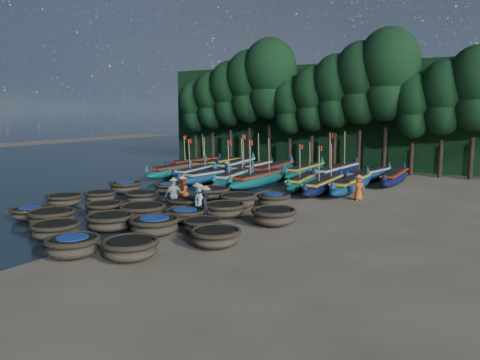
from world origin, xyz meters
The scene contains 62 objects.
ground centered at (0.00, 0.00, 0.00)m, with size 120.00×120.00×0.00m, color gray.
foliage_wall centered at (0.00, 23.50, 5.00)m, with size 40.00×3.00×10.00m, color black.
coracle_2 centered at (-1.87, -8.95, 0.43)m, with size 2.28×2.28×0.74m.
coracle_3 centered at (0.87, -10.25, 0.47)m, with size 2.54×2.54×0.81m.
coracle_4 centered at (2.96, -9.32, 0.46)m, with size 2.19×2.19×0.80m.
coracle_5 centered at (-6.08, -7.27, 0.38)m, with size 2.08×2.08×0.66m.
coracle_6 centered at (-3.88, -7.63, 0.47)m, with size 2.27×2.27×0.83m.
coracle_7 centered at (-0.95, -6.69, 0.45)m, with size 2.27×2.27×0.79m.
coracle_8 centered at (1.38, -6.21, 0.47)m, with size 2.56×2.56×0.82m.
coracle_9 centered at (4.76, -6.29, 0.44)m, with size 2.51×2.51×0.77m.
coracle_10 centered at (-7.41, -4.16, 0.40)m, with size 2.24×2.24×0.71m.
coracle_11 centered at (-3.37, -4.81, 0.44)m, with size 2.28×2.28×0.77m.
coracle_12 centered at (-1.19, -4.26, 0.45)m, with size 2.92×2.92×0.79m.
coracle_13 centered at (1.04, -3.58, 0.39)m, with size 2.09×2.09×0.67m.
coracle_14 centered at (2.95, -4.76, 0.37)m, with size 2.10×2.10×0.65m.
coracle_15 centered at (-6.54, -2.26, 0.39)m, with size 2.01×2.01×0.68m.
coracle_16 centered at (-4.12, -1.26, 0.43)m, with size 2.33×2.33×0.75m.
coracle_17 centered at (-0.70, -1.38, 0.41)m, with size 2.61×2.61×0.72m.
coracle_18 centered at (2.07, -1.59, 0.42)m, with size 2.58×2.58×0.74m.
coracle_19 centered at (5.12, -1.83, 0.48)m, with size 2.33×2.33×0.84m.
coracle_20 centered at (-7.46, 0.78, 0.46)m, with size 2.28×2.28×0.80m.
coracle_21 centered at (-5.03, 2.30, 0.39)m, with size 2.19×2.19×0.67m.
coracle_22 centered at (-1.24, 2.02, 0.44)m, with size 2.73×2.73×0.77m.
coracle_23 centered at (1.53, 0.62, 0.48)m, with size 2.22×2.22×0.84m.
coracle_24 centered at (3.03, 2.15, 0.44)m, with size 2.15×2.15×0.76m.
long_boat_1 centered at (-9.43, 8.90, 0.57)m, with size 1.68×8.55×1.50m.
long_boat_2 centered at (-7.49, 8.87, 0.53)m, with size 2.39×7.76×3.33m.
long_boat_3 centered at (-5.12, 7.82, 0.52)m, with size 2.34×7.64×1.36m.
long_boat_4 centered at (-3.26, 7.96, 0.54)m, with size 2.70×7.93×3.42m.
long_boat_5 centered at (-1.20, 8.07, 0.55)m, with size 1.63×8.22×3.49m.
long_boat_6 centered at (1.90, 9.04, 0.52)m, with size 2.32×7.59×3.25m.
long_boat_7 centered at (3.81, 8.10, 0.52)m, with size 1.71×7.72×3.28m.
long_boat_8 centered at (5.37, 9.16, 0.55)m, with size 1.58×8.22×1.45m.
long_boat_9 centered at (-11.52, 13.84, 0.51)m, with size 2.23×7.53×3.22m.
long_boat_10 centered at (-8.63, 13.67, 0.56)m, with size 1.74×8.43×1.48m.
long_boat_11 centered at (-6.61, 13.36, 0.60)m, with size 2.82×8.81×1.57m.
long_boat_12 centered at (-4.56, 12.58, 0.57)m, with size 1.80×8.40×3.57m.
long_boat_13 centered at (-2.51, 12.73, 0.60)m, with size 2.33×8.96×1.58m.
long_boat_14 centered at (-0.23, 14.14, 0.55)m, with size 1.59×8.17×1.44m.
long_boat_15 centered at (2.43, 14.25, 0.61)m, with size 2.02×9.05×3.85m.
long_boat_16 centered at (5.03, 14.53, 0.51)m, with size 2.54×7.47×1.33m.
long_boat_17 centered at (6.98, 14.42, 0.52)m, with size 1.68×7.81×1.38m.
fisherman_0 centered at (0.57, -1.67, 0.85)m, with size 0.71×0.88×1.77m.
fisherman_1 centered at (0.39, -1.70, 0.92)m, with size 0.67×0.70×1.82m.
fisherman_2 centered at (-1.22, -0.91, 0.94)m, with size 0.74×0.91×1.99m.
fisherman_3 centered at (1.96, -3.06, 0.92)m, with size 1.27×1.28×1.97m.
fisherman_4 centered at (-1.13, -1.81, 0.95)m, with size 0.86×1.14×2.00m.
fisherman_5 centered at (-4.61, 8.93, 0.80)m, with size 1.17×1.40×1.71m.
fisherman_6 centered at (6.64, 6.64, 0.83)m, with size 0.89×0.83×1.72m.
tree_0 centered at (-16.00, 20.00, 5.97)m, with size 3.68×3.68×8.68m.
tree_1 centered at (-13.70, 20.00, 6.65)m, with size 4.09×4.09×9.65m.
tree_2 centered at (-11.40, 20.00, 7.32)m, with size 4.51×4.51×10.63m.
tree_3 centered at (-9.10, 20.00, 8.00)m, with size 4.92×4.92×11.60m.
tree_4 centered at (-6.80, 20.00, 8.67)m, with size 5.34×5.34×12.58m.
tree_5 centered at (-4.50, 20.00, 5.97)m, with size 3.68×3.68×8.68m.
tree_6 centered at (-2.20, 20.00, 6.65)m, with size 4.09×4.09×9.65m.
tree_7 centered at (0.10, 20.00, 7.32)m, with size 4.51×4.51×10.63m.
tree_8 centered at (2.40, 20.00, 8.00)m, with size 4.92×4.92×11.60m.
tree_9 centered at (4.70, 20.00, 8.67)m, with size 5.34×5.34×12.58m.
tree_10 centered at (7.00, 20.00, 5.97)m, with size 3.68×3.68×8.68m.
tree_11 centered at (9.30, 20.00, 6.65)m, with size 4.09×4.09×9.65m.
tree_12 centered at (11.60, 20.00, 7.32)m, with size 4.51×4.51×10.63m.
Camera 1 is at (15.34, -21.59, 5.59)m, focal length 35.00 mm.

